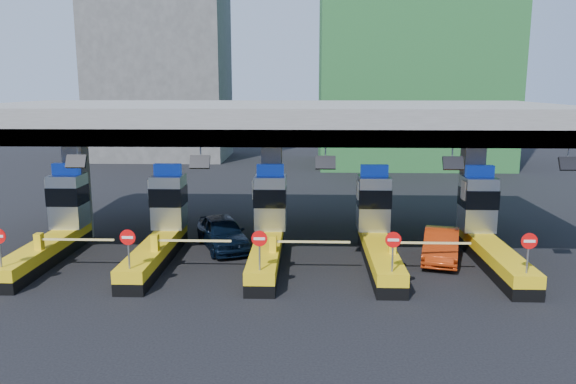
{
  "coord_description": "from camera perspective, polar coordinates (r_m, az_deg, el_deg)",
  "views": [
    {
      "loc": [
        1.78,
        -24.91,
        7.93
      ],
      "look_at": [
        0.92,
        0.0,
        3.15
      ],
      "focal_mm": 35.0,
      "sensor_mm": 36.0,
      "label": 1
    }
  ],
  "objects": [
    {
      "name": "toll_lane_center",
      "position": [
        26.08,
        -1.99,
        -3.65
      ],
      "size": [
        4.43,
        8.0,
        4.16
      ],
      "color": "black",
      "rests_on": "ground"
    },
    {
      "name": "toll_lane_left",
      "position": [
        26.89,
        -12.7,
        -3.47
      ],
      "size": [
        4.43,
        8.0,
        4.16
      ],
      "color": "black",
      "rests_on": "ground"
    },
    {
      "name": "toll_canopy",
      "position": [
        27.9,
        -1.69,
        7.16
      ],
      "size": [
        28.0,
        12.09,
        7.0
      ],
      "color": "slate",
      "rests_on": "ground"
    },
    {
      "name": "toll_lane_right",
      "position": [
        26.22,
        9.0,
        -3.7
      ],
      "size": [
        4.43,
        8.0,
        4.16
      ],
      "color": "black",
      "rests_on": "ground"
    },
    {
      "name": "red_car",
      "position": [
        26.68,
        15.29,
        -5.23
      ],
      "size": [
        2.57,
        4.58,
        1.43
      ],
      "primitive_type": "imported",
      "rotation": [
        0.0,
        0.0,
        -0.26
      ],
      "color": "#B2310D",
      "rests_on": "ground"
    },
    {
      "name": "van",
      "position": [
        27.74,
        -6.66,
        -4.11
      ],
      "size": [
        3.55,
        5.07,
        1.6
      ],
      "primitive_type": "imported",
      "rotation": [
        0.0,
        0.0,
        0.39
      ],
      "color": "black",
      "rests_on": "ground"
    },
    {
      "name": "ground",
      "position": [
        26.2,
        -2.02,
        -6.76
      ],
      "size": [
        120.0,
        120.0,
        0.0
      ],
      "primitive_type": "plane",
      "color": "black",
      "rests_on": "ground"
    },
    {
      "name": "bg_building_concrete",
      "position": [
        62.93,
        -12.8,
        11.57
      ],
      "size": [
        14.0,
        10.0,
        18.0
      ],
      "primitive_type": "cube",
      "color": "#4C4C49",
      "rests_on": "ground"
    },
    {
      "name": "bg_building_scaffold",
      "position": [
        58.14,
        12.63,
        16.6
      ],
      "size": [
        18.0,
        12.0,
        28.0
      ],
      "primitive_type": "cube",
      "color": "#1E5926",
      "rests_on": "ground"
    },
    {
      "name": "toll_lane_far_left",
      "position": [
        28.56,
        -22.47,
        -3.2
      ],
      "size": [
        4.43,
        8.0,
        4.16
      ],
      "color": "black",
      "rests_on": "ground"
    },
    {
      "name": "toll_lane_far_right",
      "position": [
        27.29,
        19.5,
        -3.63
      ],
      "size": [
        4.43,
        8.0,
        4.16
      ],
      "color": "black",
      "rests_on": "ground"
    }
  ]
}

